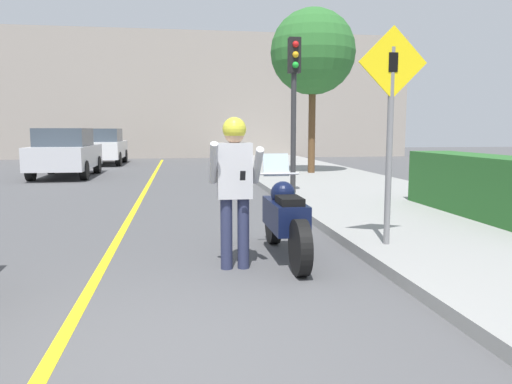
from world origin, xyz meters
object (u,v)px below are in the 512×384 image
Objects in this scene: parked_car_white at (103,146)px; motorcycle at (285,218)px; street_tree at (313,52)px; crossing_sign at (391,115)px; parked_car_silver at (66,152)px; traffic_light at (294,87)px; person_biker at (235,176)px.

motorcycle is at bearing -74.96° from parked_car_white.
motorcycle is at bearing -106.70° from street_tree.
crossing_sign is at bearing -99.78° from street_tree.
street_tree is at bearing -7.93° from parked_car_silver.
crossing_sign reaches higher than motorcycle.
traffic_light is at bearing -108.73° from street_tree.
street_tree is at bearing 80.22° from crossing_sign.
street_tree reaches higher than person_biker.
motorcycle is at bearing -66.27° from parked_car_silver.
person_biker is 5.77m from traffic_light.
person_biker is 12.23m from street_tree.
crossing_sign is at bearing 10.33° from person_biker.
crossing_sign is (1.36, -0.07, 1.31)m from motorcycle.
street_tree is at bearing 70.70° from person_biker.
parked_car_white is (-4.88, 18.16, 0.35)m from motorcycle.
person_biker is 0.42× the size of parked_car_white.
street_tree is 1.32× the size of parked_car_white.
parked_car_white is (-6.24, 18.23, -0.96)m from crossing_sign.
traffic_light reaches higher than person_biker.
person_biker is 0.51× the size of traffic_light.
motorcycle is at bearing 32.41° from person_biker.
traffic_light is (-0.15, 4.87, 0.76)m from crossing_sign.
parked_car_silver is at bearing 118.83° from crossing_sign.
crossing_sign is at bearing -88.25° from traffic_light.
parked_car_silver is 1.00× the size of parked_car_white.
parked_car_white reaches higher than motorcycle.
parked_car_white is (-6.09, 13.37, -1.72)m from traffic_light.
traffic_light is 6.47m from street_tree.
crossing_sign is 0.66× the size of parked_car_white.
parked_car_silver is (-8.44, 1.18, -3.39)m from street_tree.
crossing_sign reaches higher than person_biker.
crossing_sign is (2.05, 0.37, 0.72)m from person_biker.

